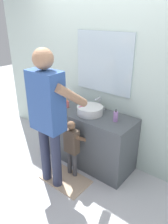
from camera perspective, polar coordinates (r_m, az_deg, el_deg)
ground_plane at (r=3.24m, az=-1.73°, el=-15.25°), size 14.00×14.00×0.00m
back_wall at (r=3.07m, az=5.60°, el=10.86°), size 4.40×0.10×2.70m
vanity_cabinet at (r=3.19m, az=1.70°, el=-6.96°), size 1.28×0.54×0.81m
sink_basin at (r=2.96m, az=1.58°, el=0.52°), size 0.36×0.36×0.11m
faucet at (r=3.12m, az=4.01°, el=2.19°), size 0.18×0.14×0.18m
toothbrush_cup at (r=3.19m, az=-4.58°, el=2.13°), size 0.07×0.07×0.21m
soap_bottle at (r=2.78m, az=8.37°, el=-1.17°), size 0.06×0.06×0.16m
bath_mat at (r=3.09m, az=-4.88°, el=-17.37°), size 0.64×0.40×0.02m
child_toddler at (r=2.88m, az=-3.18°, el=-8.49°), size 0.26×0.26×0.85m
adult_parent at (r=2.53m, az=-9.47°, el=0.58°), size 0.55×0.57×1.76m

